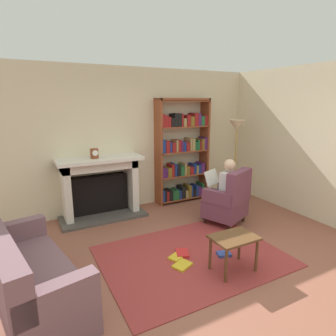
# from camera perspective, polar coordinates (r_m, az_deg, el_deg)

# --- Properties ---
(ground) EXTENTS (14.00, 14.00, 0.00)m
(ground) POSITION_cam_1_polar(r_m,az_deg,el_deg) (3.87, 7.39, -19.26)
(ground) COLOR #8F5341
(back_wall) EXTENTS (5.60, 0.10, 2.70)m
(back_wall) POSITION_cam_1_polar(r_m,az_deg,el_deg) (5.58, -7.42, 5.72)
(back_wall) COLOR beige
(back_wall) RESTS_ON ground
(side_wall_right) EXTENTS (0.10, 5.20, 2.70)m
(side_wall_right) POSITION_cam_1_polar(r_m,az_deg,el_deg) (6.05, 21.77, 5.46)
(side_wall_right) COLOR beige
(side_wall_right) RESTS_ON ground
(area_rug) EXTENTS (2.40, 1.80, 0.01)m
(area_rug) POSITION_cam_1_polar(r_m,az_deg,el_deg) (4.08, 4.87, -17.25)
(area_rug) COLOR #973231
(area_rug) RESTS_ON ground
(fireplace) EXTENTS (1.51, 0.64, 1.11)m
(fireplace) POSITION_cam_1_polar(r_m,az_deg,el_deg) (5.30, -13.47, -3.39)
(fireplace) COLOR #4C4742
(fireplace) RESTS_ON ground
(mantel_clock) EXTENTS (0.14, 0.14, 0.17)m
(mantel_clock) POSITION_cam_1_polar(r_m,az_deg,el_deg) (5.04, -14.58, 2.83)
(mantel_clock) COLOR brown
(mantel_clock) RESTS_ON fireplace
(bookshelf) EXTENTS (1.14, 0.32, 2.14)m
(bookshelf) POSITION_cam_1_polar(r_m,az_deg,el_deg) (5.88, 2.86, 3.21)
(bookshelf) COLOR brown
(bookshelf) RESTS_ON ground
(armchair_reading) EXTENTS (0.83, 0.82, 0.97)m
(armchair_reading) POSITION_cam_1_polar(r_m,az_deg,el_deg) (4.99, 12.10, -6.35)
(armchair_reading) COLOR #331E14
(armchair_reading) RESTS_ON ground
(seated_reader) EXTENTS (0.50, 0.60, 1.14)m
(seated_reader) POSITION_cam_1_polar(r_m,az_deg,el_deg) (4.98, 11.00, -3.96)
(seated_reader) COLOR silver
(seated_reader) RESTS_ON ground
(sofa_floral) EXTENTS (1.04, 1.81, 0.85)m
(sofa_floral) POSITION_cam_1_polar(r_m,az_deg,el_deg) (3.43, -26.39, -19.03)
(sofa_floral) COLOR #76545C
(sofa_floral) RESTS_ON ground
(side_table) EXTENTS (0.56, 0.39, 0.47)m
(side_table) POSITION_cam_1_polar(r_m,az_deg,el_deg) (3.69, 13.11, -14.29)
(side_table) COLOR brown
(side_table) RESTS_ON ground
(scattered_books) EXTENTS (0.89, 0.51, 0.04)m
(scattered_books) POSITION_cam_1_polar(r_m,az_deg,el_deg) (4.01, 4.39, -17.48)
(scattered_books) COLOR #334CA5
(scattered_books) RESTS_ON area_rug
(floor_lamp) EXTENTS (0.32, 0.32, 1.71)m
(floor_lamp) POSITION_cam_1_polar(r_m,az_deg,el_deg) (5.95, 13.65, 6.86)
(floor_lamp) COLOR #B7933F
(floor_lamp) RESTS_ON ground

